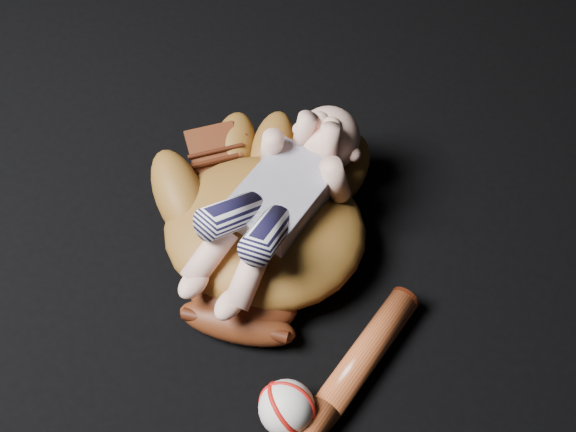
{
  "coord_description": "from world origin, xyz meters",
  "views": [
    {
      "loc": [
        0.41,
        -0.37,
        0.97
      ],
      "look_at": [
        0.04,
        0.2,
        0.07
      ],
      "focal_mm": 45.0,
      "sensor_mm": 36.0,
      "label": 1
    }
  ],
  "objects_px": {
    "baseball_bat": "(316,423)",
    "baseball": "(287,408)",
    "baseball_glove": "(265,224)",
    "newborn_baby": "(271,203)"
  },
  "relations": [
    {
      "from": "baseball_bat",
      "to": "baseball",
      "type": "bearing_deg",
      "value": -167.23
    },
    {
      "from": "newborn_baby",
      "to": "baseball",
      "type": "relative_size",
      "value": 5.08
    },
    {
      "from": "baseball_glove",
      "to": "baseball",
      "type": "height_order",
      "value": "baseball_glove"
    },
    {
      "from": "baseball_glove",
      "to": "newborn_baby",
      "type": "bearing_deg",
      "value": -17.36
    },
    {
      "from": "baseball_glove",
      "to": "baseball",
      "type": "relative_size",
      "value": 5.83
    },
    {
      "from": "baseball_glove",
      "to": "newborn_baby",
      "type": "xyz_separation_m",
      "value": [
        0.01,
        0.0,
        0.06
      ]
    },
    {
      "from": "newborn_baby",
      "to": "baseball",
      "type": "height_order",
      "value": "newborn_baby"
    },
    {
      "from": "baseball_glove",
      "to": "baseball_bat",
      "type": "height_order",
      "value": "baseball_glove"
    },
    {
      "from": "newborn_baby",
      "to": "baseball_bat",
      "type": "bearing_deg",
      "value": -45.24
    },
    {
      "from": "baseball",
      "to": "baseball_bat",
      "type": "bearing_deg",
      "value": 12.77
    }
  ]
}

